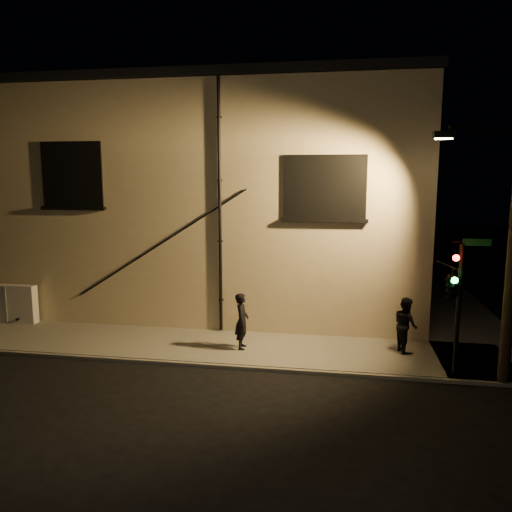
% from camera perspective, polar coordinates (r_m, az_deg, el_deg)
% --- Properties ---
extents(ground, '(90.00, 90.00, 0.00)m').
position_cam_1_polar(ground, '(14.23, 0.41, -12.87)').
color(ground, black).
extents(sidewalk, '(21.00, 16.00, 0.12)m').
position_cam_1_polar(sidewalk, '(18.22, 6.48, -7.77)').
color(sidewalk, '#68655E').
rests_on(sidewalk, ground).
extents(building, '(16.20, 12.23, 8.80)m').
position_cam_1_polar(building, '(22.63, -3.47, 6.72)').
color(building, beige).
rests_on(building, ground).
extents(utility_cabinet, '(2.08, 0.35, 1.37)m').
position_cam_1_polar(utility_cabinet, '(20.11, -26.38, -4.87)').
color(utility_cabinet, silver).
rests_on(utility_cabinet, sidewalk).
extents(pedestrian_a, '(0.47, 0.67, 1.72)m').
position_cam_1_polar(pedestrian_a, '(15.28, -1.63, -7.43)').
color(pedestrian_a, black).
rests_on(pedestrian_a, sidewalk).
extents(pedestrian_b, '(0.85, 0.96, 1.66)m').
position_cam_1_polar(pedestrian_b, '(15.66, 16.73, -7.52)').
color(pedestrian_b, black).
rests_on(pedestrian_b, sidewalk).
extents(traffic_signal, '(1.36, 2.14, 3.62)m').
position_cam_1_polar(traffic_signal, '(13.89, 21.55, -3.01)').
color(traffic_signal, black).
rests_on(traffic_signal, sidewalk).
extents(streetlamp_pole, '(2.02, 1.39, 7.00)m').
position_cam_1_polar(streetlamp_pole, '(13.88, 26.93, 1.52)').
color(streetlamp_pole, black).
rests_on(streetlamp_pole, ground).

